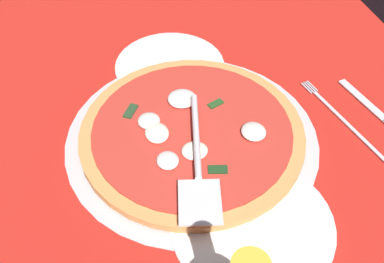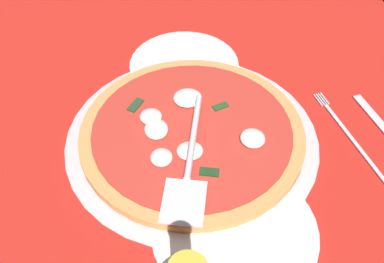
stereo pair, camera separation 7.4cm
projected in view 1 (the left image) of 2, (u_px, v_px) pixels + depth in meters
ground_plane at (164, 150)px, 74.87cm from camera, size 105.97×105.97×0.80cm
pizza_pan at (192, 138)px, 75.56cm from camera, size 41.01×41.01×0.99cm
dinner_plate_left at (170, 67)px, 88.05cm from camera, size 20.72×20.72×1.00cm
dinner_plate_right at (252, 225)px, 64.39cm from camera, size 22.94×22.94×1.00cm
pizza at (192, 132)px, 74.59cm from camera, size 36.21×36.21×2.85cm
pizza_server at (198, 162)px, 67.37cm from camera, size 24.49×9.25×1.00cm
place_setting_far at (365, 122)px, 78.24cm from camera, size 21.76×16.87×1.40cm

